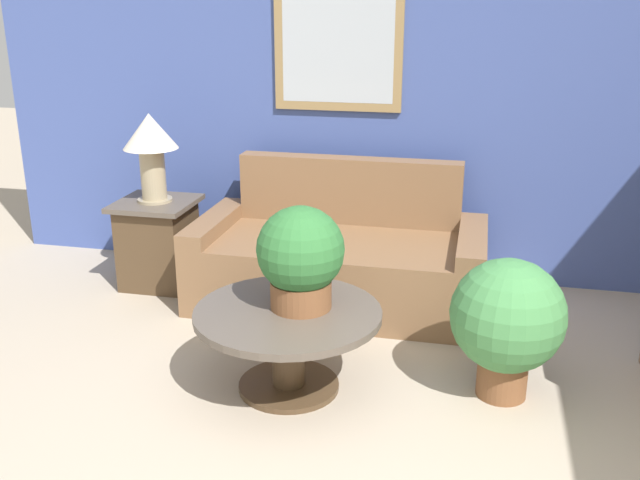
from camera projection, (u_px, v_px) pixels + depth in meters
The scene contains 7 objects.
wall_back at pixel (439, 100), 4.96m from camera, with size 6.72×0.09×2.60m.
couch_main at pixel (339, 260), 4.84m from camera, with size 1.93×0.94×0.93m.
coffee_table at pixel (288, 332), 3.72m from camera, with size 0.98×0.98×0.46m.
side_table at pixel (158, 242), 5.12m from camera, with size 0.54×0.54×0.63m.
table_lamp at pixel (151, 143), 4.88m from camera, with size 0.38×0.38×0.62m.
potted_plant_on_table at pixel (301, 256), 3.62m from camera, with size 0.45×0.45×0.54m.
potted_plant_floor at pixel (507, 320), 3.62m from camera, with size 0.59×0.59×0.75m.
Camera 1 is at (0.29, -1.98, 1.98)m, focal length 40.00 mm.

